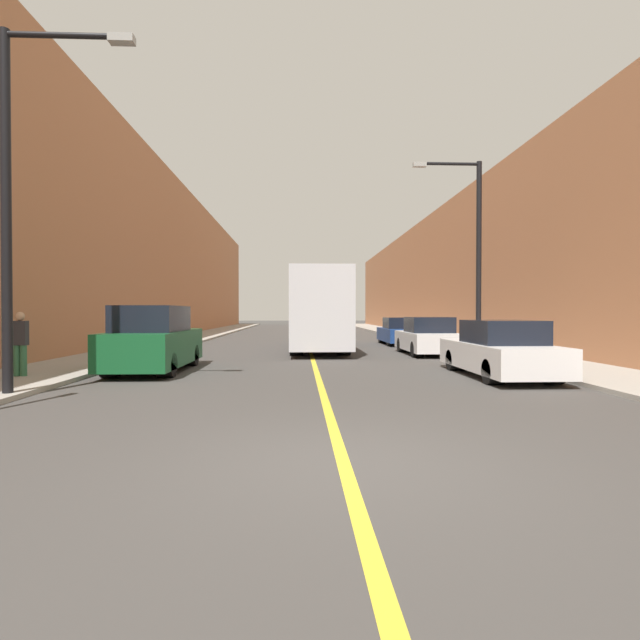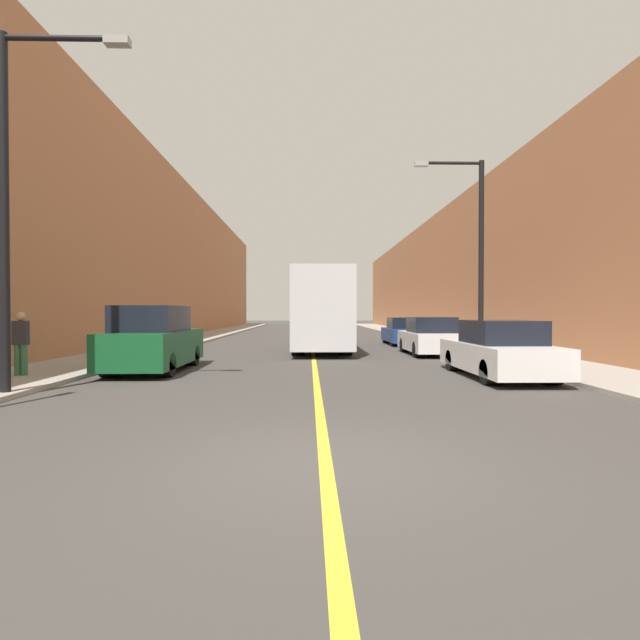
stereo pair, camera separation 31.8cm
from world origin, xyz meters
TOP-DOWN VIEW (x-y plane):
  - ground_plane at (0.00, 0.00)m, footprint 200.00×200.00m
  - sidewalk_left at (-7.59, 30.00)m, footprint 3.02×72.00m
  - sidewalk_right at (7.59, 30.00)m, footprint 3.02×72.00m
  - building_row_left at (-11.10, 30.00)m, footprint 4.00×72.00m
  - building_row_right at (11.10, 30.00)m, footprint 4.00×72.00m
  - road_center_line at (0.00, 30.00)m, footprint 0.16×72.00m
  - bus at (0.34, 17.56)m, footprint 2.44×10.30m
  - parked_suv_left at (-4.77, 9.13)m, footprint 1.89×4.75m
  - car_right_near at (4.89, 7.50)m, footprint 1.85×4.79m
  - car_right_mid at (4.79, 14.59)m, footprint 1.90×4.28m
  - car_right_far at (4.90, 20.91)m, footprint 1.78×4.29m
  - street_lamp_left at (-6.14, 4.60)m, footprint 2.65×0.24m
  - street_lamp_right at (6.14, 13.16)m, footprint 2.65×0.24m
  - pedestrian at (-7.62, 7.32)m, footprint 0.36×0.23m

SIDE VIEW (x-z plane):
  - ground_plane at x=0.00m, z-range 0.00..0.00m
  - road_center_line at x=0.00m, z-range 0.00..0.01m
  - sidewalk_left at x=-7.59m, z-range 0.00..0.11m
  - sidewalk_right at x=7.59m, z-range 0.00..0.11m
  - car_right_far at x=4.90m, z-range -0.07..1.40m
  - car_right_near at x=4.89m, z-range -0.07..1.45m
  - car_right_mid at x=4.79m, z-range -0.08..1.47m
  - parked_suv_left at x=-4.77m, z-range -0.07..1.85m
  - pedestrian at x=-7.62m, z-range 0.14..1.78m
  - bus at x=0.34m, z-range 0.11..3.62m
  - street_lamp_left at x=-6.14m, z-range 0.65..7.92m
  - street_lamp_right at x=6.14m, z-range 0.65..8.04m
  - building_row_right at x=11.10m, z-range 0.00..8.94m
  - building_row_left at x=-11.10m, z-range 0.00..11.30m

